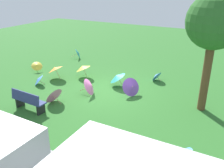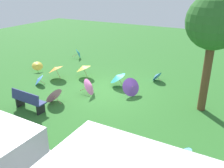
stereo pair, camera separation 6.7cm
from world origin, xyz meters
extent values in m
plane|color=#2D6B28|center=(0.00, 0.00, 0.00)|extent=(40.00, 40.00, 0.00)
cylinder|color=black|center=(-0.75, 5.67, 0.38)|extent=(0.77, 0.24, 0.76)
cube|color=navy|center=(1.95, 3.23, 0.45)|extent=(1.62, 0.53, 0.05)
cube|color=navy|center=(1.96, 3.43, 0.68)|extent=(1.60, 0.19, 0.45)
cube|color=black|center=(2.59, 3.20, 0.23)|extent=(0.10, 0.41, 0.45)
cube|color=black|center=(1.31, 3.26, 0.23)|extent=(0.10, 0.41, 0.45)
cylinder|color=brown|center=(-4.47, -0.32, 1.53)|extent=(0.33, 0.33, 3.07)
sphere|color=#286023|center=(-4.47, -0.32, 3.71)|extent=(2.16, 2.16, 2.16)
cylinder|color=tan|center=(-4.72, 3.41, 0.14)|extent=(0.25, 0.07, 0.28)
cone|color=#4C8CE5|center=(-4.57, 3.44, 0.32)|extent=(0.62, 0.68, 0.48)
sphere|color=tan|center=(-4.53, 3.44, 0.36)|extent=(0.06, 0.04, 0.05)
cylinder|color=tan|center=(3.29, -0.19, 0.26)|extent=(0.29, 0.05, 0.53)
cone|color=orange|center=(3.46, -0.17, 0.59)|extent=(0.96, 0.99, 0.56)
sphere|color=tan|center=(3.50, -0.17, 0.65)|extent=(0.05, 0.04, 0.05)
cylinder|color=tan|center=(-0.99, -0.34, 0.27)|extent=(0.43, 0.29, 0.28)
cone|color=purple|center=(-1.26, -0.16, 0.44)|extent=(0.97, 1.07, 0.88)
sphere|color=tan|center=(-1.32, -0.12, 0.48)|extent=(0.06, 0.06, 0.05)
cylinder|color=tan|center=(5.36, -0.64, 0.17)|extent=(0.24, 0.18, 0.34)
cone|color=yellow|center=(5.22, -0.54, 0.39)|extent=(0.86, 0.88, 0.52)
sphere|color=tan|center=(5.18, -0.51, 0.44)|extent=(0.06, 0.06, 0.05)
cylinder|color=tan|center=(-0.29, -0.90, 0.23)|extent=(0.29, 0.13, 0.45)
cone|color=teal|center=(-0.11, -0.83, 0.53)|extent=(1.11, 1.14, 0.64)
sphere|color=tan|center=(-0.07, -0.82, 0.60)|extent=(0.06, 0.05, 0.05)
cylinder|color=tan|center=(1.23, 2.30, 0.23)|extent=(0.46, 0.09, 0.29)
cone|color=pink|center=(1.51, 2.26, 0.40)|extent=(0.69, 0.92, 0.80)
sphere|color=tan|center=(1.58, 2.25, 0.44)|extent=(0.05, 0.04, 0.05)
cylinder|color=tan|center=(0.84, 0.77, 0.26)|extent=(0.45, 0.16, 0.26)
cone|color=pink|center=(0.55, 0.67, 0.42)|extent=(0.78, 0.97, 0.84)
sphere|color=tan|center=(0.47, 0.65, 0.46)|extent=(0.06, 0.05, 0.05)
cylinder|color=tan|center=(3.51, 0.89, 0.13)|extent=(0.25, 0.19, 0.26)
cone|color=#4C8CE5|center=(3.65, 1.00, 0.29)|extent=(0.82, 0.85, 0.58)
sphere|color=tan|center=(3.68, 1.02, 0.33)|extent=(0.06, 0.06, 0.05)
cylinder|color=tan|center=(2.05, -1.10, 0.25)|extent=(0.25, 0.04, 0.51)
cone|color=yellow|center=(2.21, -1.09, 0.59)|extent=(0.93, 0.93, 0.54)
sphere|color=tan|center=(2.25, -1.09, 0.67)|extent=(0.05, 0.04, 0.05)
cylinder|color=tan|center=(4.88, -3.88, 0.24)|extent=(0.39, 0.30, 0.22)
cone|color=teal|center=(4.65, -4.05, 0.36)|extent=(0.76, 0.82, 0.72)
sphere|color=tan|center=(4.61, -4.08, 0.38)|extent=(0.06, 0.06, 0.05)
cylinder|color=tan|center=(-1.86, -2.47, 0.17)|extent=(0.28, 0.09, 0.20)
cone|color=#4C8CE5|center=(-1.68, -2.52, 0.30)|extent=(0.60, 0.73, 0.60)
sphere|color=tan|center=(-1.64, -2.53, 0.33)|extent=(0.06, 0.05, 0.05)
camera|label=1|loc=(-5.51, 9.68, 5.05)|focal=39.01mm
camera|label=2|loc=(-5.57, 9.64, 5.05)|focal=39.01mm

